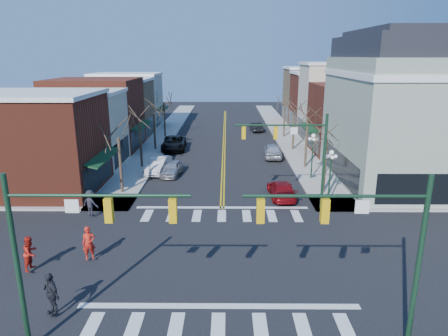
{
  "coord_description": "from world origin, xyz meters",
  "views": [
    {
      "loc": [
        0.35,
        -20.56,
        11.12
      ],
      "look_at": [
        0.14,
        8.97,
        2.8
      ],
      "focal_mm": 32.0,
      "sensor_mm": 36.0,
      "label": 1
    }
  ],
  "objects_px": {
    "car_right_mid": "(273,150)",
    "pedestrian_dark_a": "(51,294)",
    "pedestrian_red_b": "(31,253)",
    "car_left_far": "(174,143)",
    "pedestrian_red_a": "(89,243)",
    "car_right_far": "(256,127)",
    "victorian_corner": "(411,109)",
    "lamppost_corner": "(330,168)",
    "car_left_mid": "(158,165)",
    "car_left_near": "(172,168)",
    "lamppost_midblock": "(313,149)",
    "car_right_near": "(282,189)",
    "pedestrian_dark_b": "(91,203)"
  },
  "relations": [
    {
      "from": "car_left_far",
      "to": "pedestrian_dark_b",
      "type": "height_order",
      "value": "pedestrian_dark_b"
    },
    {
      "from": "car_left_near",
      "to": "pedestrian_red_a",
      "type": "distance_m",
      "value": 16.94
    },
    {
      "from": "lamppost_corner",
      "to": "lamppost_midblock",
      "type": "distance_m",
      "value": 6.5
    },
    {
      "from": "car_right_mid",
      "to": "pedestrian_dark_b",
      "type": "xyz_separation_m",
      "value": [
        -14.84,
        -17.49,
        0.26
      ]
    },
    {
      "from": "pedestrian_dark_a",
      "to": "pedestrian_red_b",
      "type": "bearing_deg",
      "value": 164.45
    },
    {
      "from": "car_right_near",
      "to": "car_left_near",
      "type": "bearing_deg",
      "value": -34.7
    },
    {
      "from": "pedestrian_dark_a",
      "to": "pedestrian_dark_b",
      "type": "height_order",
      "value": "pedestrian_dark_a"
    },
    {
      "from": "car_right_near",
      "to": "lamppost_corner",
      "type": "bearing_deg",
      "value": 152.83
    },
    {
      "from": "car_right_near",
      "to": "pedestrian_red_a",
      "type": "distance_m",
      "value": 16.06
    },
    {
      "from": "victorian_corner",
      "to": "car_right_mid",
      "type": "distance_m",
      "value": 15.21
    },
    {
      "from": "car_left_near",
      "to": "pedestrian_dark_a",
      "type": "height_order",
      "value": "pedestrian_dark_a"
    },
    {
      "from": "lamppost_midblock",
      "to": "pedestrian_red_b",
      "type": "distance_m",
      "value": 24.71
    },
    {
      "from": "lamppost_corner",
      "to": "car_right_far",
      "type": "bearing_deg",
      "value": 96.23
    },
    {
      "from": "lamppost_midblock",
      "to": "car_left_mid",
      "type": "relative_size",
      "value": 0.92
    },
    {
      "from": "car_left_far",
      "to": "pedestrian_red_a",
      "type": "xyz_separation_m",
      "value": [
        -1.18,
        -27.6,
        0.28
      ]
    },
    {
      "from": "victorian_corner",
      "to": "car_right_near",
      "type": "distance_m",
      "value": 13.86
    },
    {
      "from": "victorian_corner",
      "to": "lamppost_corner",
      "type": "bearing_deg",
      "value": -144.14
    },
    {
      "from": "lamppost_corner",
      "to": "car_left_mid",
      "type": "bearing_deg",
      "value": 149.22
    },
    {
      "from": "car_right_mid",
      "to": "pedestrian_dark_a",
      "type": "relative_size",
      "value": 2.47
    },
    {
      "from": "car_right_mid",
      "to": "pedestrian_dark_b",
      "type": "distance_m",
      "value": 22.93
    },
    {
      "from": "lamppost_midblock",
      "to": "pedestrian_dark_b",
      "type": "height_order",
      "value": "lamppost_midblock"
    },
    {
      "from": "car_left_far",
      "to": "car_right_mid",
      "type": "xyz_separation_m",
      "value": [
        11.68,
        -3.83,
        0.0
      ]
    },
    {
      "from": "car_right_near",
      "to": "pedestrian_dark_a",
      "type": "relative_size",
      "value": 2.37
    },
    {
      "from": "car_left_far",
      "to": "pedestrian_dark_a",
      "type": "bearing_deg",
      "value": -94.69
    },
    {
      "from": "car_left_mid",
      "to": "car_right_near",
      "type": "xyz_separation_m",
      "value": [
        11.2,
        -7.1,
        -0.1
      ]
    },
    {
      "from": "lamppost_midblock",
      "to": "car_right_near",
      "type": "xyz_separation_m",
      "value": [
        -3.4,
        -4.91,
        -2.28
      ]
    },
    {
      "from": "car_left_mid",
      "to": "pedestrian_dark_b",
      "type": "height_order",
      "value": "pedestrian_dark_b"
    },
    {
      "from": "car_right_far",
      "to": "pedestrian_red_b",
      "type": "bearing_deg",
      "value": 63.93
    },
    {
      "from": "car_left_far",
      "to": "pedestrian_red_a",
      "type": "height_order",
      "value": "pedestrian_red_a"
    },
    {
      "from": "car_right_near",
      "to": "car_right_far",
      "type": "height_order",
      "value": "car_right_far"
    },
    {
      "from": "lamppost_midblock",
      "to": "pedestrian_dark_a",
      "type": "relative_size",
      "value": 2.19
    },
    {
      "from": "pedestrian_red_b",
      "to": "pedestrian_dark_b",
      "type": "xyz_separation_m",
      "value": [
        0.72,
        7.43,
        0.0
      ]
    },
    {
      "from": "car_right_near",
      "to": "car_left_mid",
      "type": "bearing_deg",
      "value": -34.47
    },
    {
      "from": "lamppost_corner",
      "to": "car_right_near",
      "type": "xyz_separation_m",
      "value": [
        -3.4,
        1.59,
        -2.28
      ]
    },
    {
      "from": "pedestrian_dark_a",
      "to": "car_left_far",
      "type": "bearing_deg",
      "value": 126.86
    },
    {
      "from": "car_right_far",
      "to": "pedestrian_dark_a",
      "type": "bearing_deg",
      "value": 68.63
    },
    {
      "from": "car_left_mid",
      "to": "car_left_near",
      "type": "bearing_deg",
      "value": -23.77
    },
    {
      "from": "lamppost_corner",
      "to": "lamppost_midblock",
      "type": "bearing_deg",
      "value": 90.0
    },
    {
      "from": "car_left_mid",
      "to": "pedestrian_dark_a",
      "type": "relative_size",
      "value": 2.39
    },
    {
      "from": "car_right_mid",
      "to": "pedestrian_red_b",
      "type": "bearing_deg",
      "value": 61.23
    },
    {
      "from": "car_left_near",
      "to": "car_right_far",
      "type": "xyz_separation_m",
      "value": [
        9.71,
        23.34,
        0.01
      ]
    },
    {
      "from": "pedestrian_dark_a",
      "to": "lamppost_corner",
      "type": "bearing_deg",
      "value": 80.79
    },
    {
      "from": "car_right_mid",
      "to": "pedestrian_dark_a",
      "type": "xyz_separation_m",
      "value": [
        -12.86,
        -28.7,
        0.31
      ]
    },
    {
      "from": "victorian_corner",
      "to": "car_left_far",
      "type": "relative_size",
      "value": 2.39
    },
    {
      "from": "pedestrian_red_a",
      "to": "car_left_mid",
      "type": "bearing_deg",
      "value": 65.4
    },
    {
      "from": "car_right_far",
      "to": "pedestrian_red_b",
      "type": "relative_size",
      "value": 2.24
    },
    {
      "from": "car_left_mid",
      "to": "pedestrian_dark_b",
      "type": "bearing_deg",
      "value": -97.13
    },
    {
      "from": "pedestrian_red_b",
      "to": "car_right_far",
      "type": "bearing_deg",
      "value": -10.76
    },
    {
      "from": "lamppost_midblock",
      "to": "pedestrian_red_a",
      "type": "distance_m",
      "value": 21.97
    },
    {
      "from": "car_left_far",
      "to": "pedestrian_red_b",
      "type": "height_order",
      "value": "pedestrian_red_b"
    }
  ]
}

